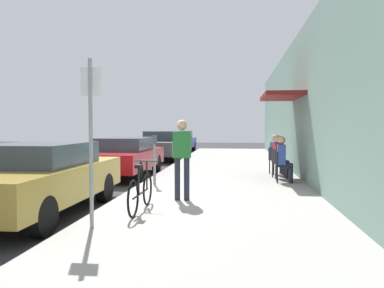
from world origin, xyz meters
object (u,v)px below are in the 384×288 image
(parked_car_0, at_px, (40,177))
(bicycle_0, at_px, (141,192))
(parking_meter, at_px, (154,156))
(street_sign, at_px, (91,129))
(cafe_chair_1, at_px, (278,161))
(parked_car_2, at_px, (162,145))
(cafe_chair_0, at_px, (281,164))
(seated_patron_2, at_px, (277,153))
(seated_patron_0, at_px, (283,157))
(seated_patron_1, at_px, (280,155))
(parked_car_1, at_px, (125,156))
(parked_car_3, at_px, (179,141))
(pedestrian_standing, at_px, (182,153))
(cafe_chair_2, at_px, (275,159))

(parked_car_0, distance_m, bicycle_0, 1.99)
(parking_meter, bearing_deg, street_sign, -90.67)
(parking_meter, xyz_separation_m, cafe_chair_1, (3.40, 1.78, -0.26))
(bicycle_0, bearing_deg, parked_car_2, 99.47)
(cafe_chair_0, relative_size, seated_patron_2, 0.67)
(parking_meter, relative_size, bicycle_0, 0.77)
(parking_meter, height_order, bicycle_0, parking_meter)
(seated_patron_0, xyz_separation_m, seated_patron_1, (0.00, 0.91, 0.00))
(cafe_chair_1, distance_m, seated_patron_1, 0.20)
(parked_car_1, bearing_deg, parked_car_0, -90.00)
(parked_car_3, xyz_separation_m, pedestrian_standing, (2.57, -16.33, 0.40))
(street_sign, relative_size, bicycle_0, 1.52)
(cafe_chair_1, bearing_deg, parking_meter, -152.43)
(seated_patron_0, bearing_deg, parked_car_3, 110.37)
(cafe_chair_1, height_order, seated_patron_1, seated_patron_1)
(parked_car_2, relative_size, seated_patron_0, 3.41)
(bicycle_0, height_order, cafe_chair_1, bicycle_0)
(parking_meter, bearing_deg, cafe_chair_2, 38.51)
(parked_car_1, relative_size, pedestrian_standing, 2.59)
(street_sign, relative_size, seated_patron_1, 2.02)
(parked_car_1, height_order, parked_car_3, parked_car_3)
(parked_car_2, xyz_separation_m, seated_patron_0, (5.01, -7.85, 0.08))
(parked_car_0, xyz_separation_m, parked_car_2, (0.00, 11.82, 0.02))
(parking_meter, relative_size, seated_patron_2, 1.02)
(cafe_chair_0, relative_size, seated_patron_0, 0.67)
(seated_patron_2, xyz_separation_m, pedestrian_standing, (-2.44, -4.69, 0.30))
(parked_car_0, bearing_deg, parked_car_1, 90.00)
(cafe_chair_0, height_order, seated_patron_2, seated_patron_2)
(bicycle_0, distance_m, seated_patron_1, 5.75)
(seated_patron_0, xyz_separation_m, cafe_chair_2, (-0.06, 1.83, -0.19))
(parked_car_1, bearing_deg, seated_patron_2, 3.21)
(parked_car_1, xyz_separation_m, seated_patron_0, (5.01, -1.56, 0.13))
(parked_car_1, relative_size, bicycle_0, 2.57)
(parked_car_2, xyz_separation_m, street_sign, (1.50, -13.01, 0.90))
(parked_car_2, distance_m, bicycle_0, 11.99)
(cafe_chair_2, bearing_deg, seated_patron_1, -86.44)
(parked_car_1, distance_m, seated_patron_2, 5.02)
(parked_car_1, bearing_deg, pedestrian_standing, -59.72)
(parking_meter, height_order, cafe_chair_1, parking_meter)
(parked_car_2, distance_m, cafe_chair_2, 7.80)
(parked_car_0, height_order, seated_patron_1, seated_patron_1)
(parked_car_2, xyz_separation_m, bicycle_0, (1.97, -11.82, -0.26))
(seated_patron_0, distance_m, seated_patron_1, 0.91)
(bicycle_0, distance_m, cafe_chair_1, 5.71)
(seated_patron_2, bearing_deg, parked_car_2, 129.83)
(parked_car_2, height_order, pedestrian_standing, pedestrian_standing)
(parked_car_1, relative_size, street_sign, 1.69)
(seated_patron_2, bearing_deg, seated_patron_1, -90.03)
(parked_car_3, bearing_deg, seated_patron_0, -69.63)
(bicycle_0, height_order, seated_patron_1, seated_patron_1)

